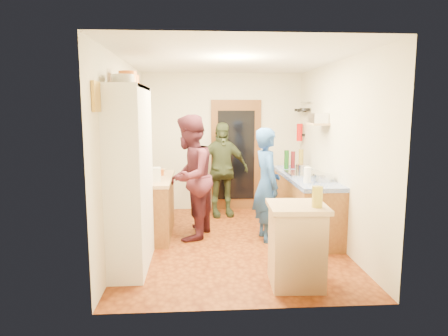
{
  "coord_description": "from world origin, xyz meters",
  "views": [
    {
      "loc": [
        -0.49,
        -5.61,
        1.93
      ],
      "look_at": [
        -0.1,
        0.15,
        1.07
      ],
      "focal_mm": 32.0,
      "sensor_mm": 36.0,
      "label": 1
    }
  ],
  "objects": [
    {
      "name": "pan_hang_c",
      "position": [
        1.4,
        1.75,
        1.91
      ],
      "size": [
        0.17,
        0.17,
        0.05
      ],
      "primitive_type": "cylinder",
      "color": "black",
      "rests_on": "pan_rail"
    },
    {
      "name": "right_counter_top",
      "position": [
        1.2,
        0.5,
        0.87
      ],
      "size": [
        0.62,
        2.22,
        0.06
      ],
      "primitive_type": "cube",
      "color": "#0225A0",
      "rests_on": "right_counter_base"
    },
    {
      "name": "hutch_top_shelf",
      "position": [
        -1.3,
        -0.8,
        2.18
      ],
      "size": [
        0.4,
        1.14,
        0.04
      ],
      "primitive_type": "cube",
      "color": "white",
      "rests_on": "hutch_body"
    },
    {
      "name": "orange_pot_a",
      "position": [
        -1.3,
        -0.74,
        2.28
      ],
      "size": [
        0.21,
        0.21,
        0.17
      ],
      "primitive_type": "cylinder",
      "color": "orange",
      "rests_on": "hutch_top_shelf"
    },
    {
      "name": "island_top",
      "position": [
        0.58,
        -1.48,
        0.89
      ],
      "size": [
        0.65,
        0.65,
        0.05
      ],
      "primitive_type": "cube",
      "rotation": [
        0.0,
        0.0,
        -0.05
      ],
      "color": "tan",
      "rests_on": "island_base"
    },
    {
      "name": "wall_front",
      "position": [
        0.0,
        -2.01,
        1.3
      ],
      "size": [
        3.0,
        0.02,
        2.6
      ],
      "primitive_type": "cube",
      "color": "beige",
      "rests_on": "ground"
    },
    {
      "name": "plate_stack",
      "position": [
        -1.3,
        -1.07,
        2.25
      ],
      "size": [
        0.25,
        0.25,
        0.1
      ],
      "primitive_type": "cylinder",
      "color": "white",
      "rests_on": "hutch_top_shelf"
    },
    {
      "name": "left_counter_top",
      "position": [
        -1.2,
        0.45,
        0.88
      ],
      "size": [
        0.64,
        1.44,
        0.05
      ],
      "primitive_type": "cube",
      "color": "tan",
      "rests_on": "left_counter_base"
    },
    {
      "name": "wall_right",
      "position": [
        1.51,
        0.0,
        1.3
      ],
      "size": [
        0.02,
        4.0,
        2.6
      ],
      "primitive_type": "cube",
      "color": "beige",
      "rests_on": "ground"
    },
    {
      "name": "person_back",
      "position": [
        -0.05,
        1.47,
        0.85
      ],
      "size": [
        1.05,
        0.58,
        1.7
      ],
      "primitive_type": "imported",
      "rotation": [
        0.0,
        0.0,
        0.17
      ],
      "color": "#2F3821",
      "rests_on": "ground"
    },
    {
      "name": "pan_hang_b",
      "position": [
        1.4,
        1.55,
        1.9
      ],
      "size": [
        0.16,
        0.16,
        0.05
      ],
      "primitive_type": "cylinder",
      "color": "black",
      "rests_on": "pan_rail"
    },
    {
      "name": "door_frame",
      "position": [
        0.25,
        1.97,
        1.05
      ],
      "size": [
        0.95,
        0.06,
        2.1
      ],
      "primitive_type": "cube",
      "color": "brown",
      "rests_on": "ground"
    },
    {
      "name": "right_counter_base",
      "position": [
        1.2,
        0.5,
        0.42
      ],
      "size": [
        0.6,
        2.2,
        0.84
      ],
      "primitive_type": "cube",
      "color": "olive",
      "rests_on": "ground"
    },
    {
      "name": "paper_towel",
      "position": [
        1.05,
        -0.17,
        1.01
      ],
      "size": [
        0.12,
        0.12,
        0.22
      ],
      "primitive_type": "cylinder",
      "rotation": [
        0.0,
        0.0,
        0.21
      ],
      "color": "white",
      "rests_on": "right_counter_top"
    },
    {
      "name": "door_glass",
      "position": [
        0.25,
        1.94,
        1.05
      ],
      "size": [
        0.7,
        0.02,
        1.7
      ],
      "primitive_type": "cube",
      "color": "black",
      "rests_on": "door_frame"
    },
    {
      "name": "orange_pot_b",
      "position": [
        -1.3,
        -0.41,
        2.28
      ],
      "size": [
        0.17,
        0.17,
        0.15
      ],
      "primitive_type": "cylinder",
      "color": "orange",
      "rests_on": "hutch_top_shelf"
    },
    {
      "name": "left_counter_base",
      "position": [
        -1.2,
        0.45,
        0.42
      ],
      "size": [
        0.6,
        1.4,
        0.85
      ],
      "primitive_type": "cube",
      "color": "olive",
      "rests_on": "ground"
    },
    {
      "name": "bottle_b",
      "position": [
        1.18,
        1.22,
        1.05
      ],
      "size": [
        0.08,
        0.08,
        0.3
      ],
      "primitive_type": "cylinder",
      "rotation": [
        0.0,
        0.0,
        0.09
      ],
      "color": "#591419",
      "rests_on": "right_counter_top"
    },
    {
      "name": "pot_on_hob",
      "position": [
        1.15,
        0.47,
        1.01
      ],
      "size": [
        0.2,
        0.2,
        0.13
      ],
      "primitive_type": "cylinder",
      "color": "silver",
      "rests_on": "hob"
    },
    {
      "name": "bottle_c",
      "position": [
        1.31,
        1.17,
        1.07
      ],
      "size": [
        0.1,
        0.1,
        0.34
      ],
      "primitive_type": "cylinder",
      "rotation": [
        0.0,
        0.0,
        -0.19
      ],
      "color": "olive",
      "rests_on": "right_counter_top"
    },
    {
      "name": "toaster",
      "position": [
        -1.15,
        0.07,
        1.0
      ],
      "size": [
        0.28,
        0.21,
        0.2
      ],
      "primitive_type": "cube",
      "rotation": [
        0.0,
        0.0,
        0.11
      ],
      "color": "white",
      "rests_on": "left_counter_top"
    },
    {
      "name": "radio",
      "position": [
        1.37,
        0.45,
        1.79
      ],
      "size": [
        0.23,
        0.31,
        0.15
      ],
      "primitive_type": "cube",
      "rotation": [
        0.0,
        0.0,
        0.04
      ],
      "color": "silver",
      "rests_on": "wall_shelf"
    },
    {
      "name": "bottle_a",
      "position": [
        1.05,
        1.15,
        1.06
      ],
      "size": [
        0.1,
        0.1,
        0.33
      ],
      "primitive_type": "cylinder",
      "rotation": [
        0.0,
        0.0,
        0.22
      ],
      "color": "#143F14",
      "rests_on": "right_counter_top"
    },
    {
      "name": "island_base",
      "position": [
        0.58,
        -1.48,
        0.43
      ],
      "size": [
        0.58,
        0.58,
        0.86
      ],
      "primitive_type": "cube",
      "rotation": [
        0.0,
        0.0,
        -0.05
      ],
      "color": "tan",
      "rests_on": "ground"
    },
    {
      "name": "fire_extinguisher",
      "position": [
        1.41,
        1.7,
        1.5
      ],
      "size": [
        0.11,
        0.11,
        0.32
      ],
      "primitive_type": "cylinder",
      "color": "red",
      "rests_on": "wall_right"
    },
    {
      "name": "orange_bowl",
      "position": [
        -1.12,
        0.63,
        0.95
      ],
      "size": [
        0.21,
        0.21,
        0.09
      ],
      "primitive_type": "cylinder",
      "rotation": [
        0.0,
        0.0,
        0.04
      ],
      "color": "orange",
      "rests_on": "left_counter_top"
    },
    {
      "name": "wall_back",
      "position": [
        0.0,
        2.01,
        1.3
      ],
      "size": [
        3.0,
        0.02,
        2.6
      ],
      "primitive_type": "cube",
      "color": "beige",
      "rests_on": "ground"
    },
    {
      "name": "ceiling",
      "position": [
        0.0,
        0.0,
        2.61
      ],
      "size": [
        3.0,
        4.0,
        0.02
      ],
      "primitive_type": "cube",
      "color": "silver",
      "rests_on": "ground"
    },
    {
      "name": "person_hob",
      "position": [
        0.56,
        0.07,
        0.83
      ],
      "size": [
        0.48,
        0.65,
        1.66
      ],
      "primitive_type": "imported",
      "rotation": [
        0.0,
        0.0,
        1.7
      ],
      "color": "#224891",
      "rests_on": "ground"
    },
    {
      "name": "hob",
      "position": [
        1.2,
        0.48,
        0.92
      ],
      "size": [
        0.55,
        0.58,
        0.04
      ],
      "primitive_type": "cube",
      "color": "silver",
      "rests_on": "right_counter_top"
    },
    {
      "name": "floor",
      "position": [
        0.0,
        0.0,
        -0.01
      ],
      "size": [
        3.0,
        4.0,
        0.02
      ],
      "primitive_type": "cube",
      "color": "brown",
      "rests_on": "ground"
    },
    {
      "name": "picture_frame",
      "position": [
        -1.48,
        -1.55,
        2.05
      ],
      "size": [
        0.03,
        0.25,
        0.3
      ],
      "primitive_type": "cube",
      "color": "gold",
      "rests_on": "wall_left"
    },
    {
      "name": "wall_shelf",
      "position": [
        1.37,
        0.45,
        1.7
      ],
      "size": [
        0.26,
        0.42,
        0.03
      ],
      "primitive_type": "cube",
      "color": "tan",
      "rests_on": "wall_right"
    },
    {
      "name": "chopping_board",
      "position": [
        -1.18,
        1.08,
        0.91
      ],
      "size": [
        0.3,
        0.23,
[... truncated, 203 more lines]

